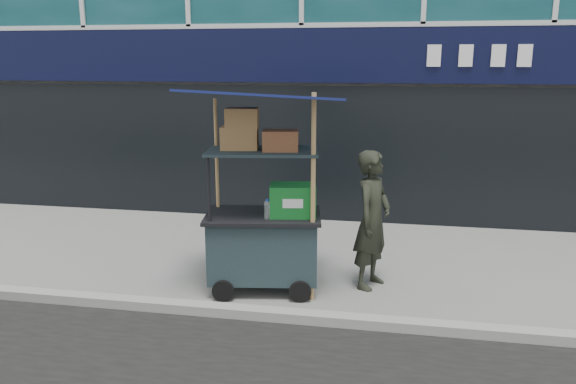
# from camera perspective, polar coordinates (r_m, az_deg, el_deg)

# --- Properties ---
(ground) EXTENTS (80.00, 80.00, 0.00)m
(ground) POSITION_cam_1_polar(r_m,az_deg,el_deg) (6.70, -4.09, -11.82)
(ground) COLOR slate
(ground) RESTS_ON ground
(curb) EXTENTS (80.00, 0.18, 0.12)m
(curb) POSITION_cam_1_polar(r_m,az_deg,el_deg) (6.50, -4.55, -12.07)
(curb) COLOR gray
(curb) RESTS_ON ground
(vendor_cart) EXTENTS (2.06, 1.60, 2.54)m
(vendor_cart) POSITION_cam_1_polar(r_m,az_deg,el_deg) (6.96, -2.38, -2.99)
(vendor_cart) COLOR #1A292D
(vendor_cart) RESTS_ON ground
(vendor_man) EXTENTS (0.64, 0.75, 1.76)m
(vendor_man) POSITION_cam_1_polar(r_m,az_deg,el_deg) (7.13, 8.58, -2.82)
(vendor_man) COLOR black
(vendor_man) RESTS_ON ground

